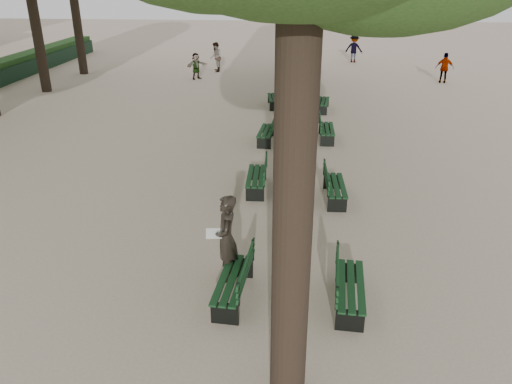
{
  "coord_description": "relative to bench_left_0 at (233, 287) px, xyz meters",
  "views": [
    {
      "loc": [
        1.52,
        -7.66,
        5.98
      ],
      "look_at": [
        0.6,
        3.0,
        1.2
      ],
      "focal_mm": 35.0,
      "sensor_mm": 36.0,
      "label": 1
    }
  ],
  "objects": [
    {
      "name": "bench_right_1",
      "position": [
        2.27,
        4.88,
        0.0
      ],
      "size": [
        0.63,
        1.82,
        0.92
      ],
      "color": "black",
      "rests_on": "ground"
    },
    {
      "name": "bench_right_0",
      "position": [
        2.27,
        -0.01,
        0.0
      ],
      "size": [
        0.69,
        1.83,
        0.92
      ],
      "color": "black",
      "rests_on": "ground"
    },
    {
      "name": "bench_right_2",
      "position": [
        2.27,
        10.35,
        0.0
      ],
      "size": [
        0.57,
        1.8,
        0.92
      ],
      "color": "black",
      "rests_on": "ground"
    },
    {
      "name": "pedestrian_c",
      "position": [
        9.43,
        21.61,
        0.57
      ],
      "size": [
        1.04,
        0.53,
        1.69
      ],
      "primitive_type": "imported",
      "rotation": [
        0.0,
        0.0,
        2.94
      ],
      "color": "#262628",
      "rests_on": "ground"
    },
    {
      "name": "bench_right_3",
      "position": [
        2.27,
        14.71,
        0.0
      ],
      "size": [
        0.75,
        1.85,
        0.92
      ],
      "color": "black",
      "rests_on": "ground"
    },
    {
      "name": "pedestrian_b",
      "position": [
        4.91,
        28.3,
        0.67
      ],
      "size": [
        1.28,
        0.71,
        1.89
      ],
      "primitive_type": "imported",
      "rotation": [
        0.0,
        0.0,
        2.85
      ],
      "color": "#262628",
      "rests_on": "ground"
    },
    {
      "name": "pedestrian_d",
      "position": [
        0.56,
        25.33,
        0.52
      ],
      "size": [
        0.81,
        0.71,
        1.58
      ],
      "primitive_type": "imported",
      "rotation": [
        0.0,
        0.0,
        3.77
      ],
      "color": "#262628",
      "rests_on": "ground"
    },
    {
      "name": "bench_left_2",
      "position": [
        0.0,
        9.89,
        0.0
      ],
      "size": [
        0.69,
        1.83,
        0.92
      ],
      "color": "black",
      "rests_on": "ground"
    },
    {
      "name": "bench_left_3",
      "position": [
        -0.0,
        15.26,
        0.0
      ],
      "size": [
        0.77,
        1.85,
        0.92
      ],
      "color": "black",
      "rests_on": "ground"
    },
    {
      "name": "pedestrian_a",
      "position": [
        -4.17,
        23.9,
        0.64
      ],
      "size": [
        0.54,
        0.94,
        1.83
      ],
      "primitive_type": "imported",
      "rotation": [
        0.0,
        0.0,
        4.92
      ],
      "color": "#262628",
      "rests_on": "ground"
    },
    {
      "name": "bench_left_1",
      "position": [
        0.0,
        5.37,
        0.0
      ],
      "size": [
        0.62,
        1.82,
        0.92
      ],
      "color": "black",
      "rests_on": "ground"
    },
    {
      "name": "bench_left_0",
      "position": [
        0.0,
        0.0,
        0.0
      ],
      "size": [
        0.71,
        1.84,
        0.92
      ],
      "color": "black",
      "rests_on": "ground"
    },
    {
      "name": "ground",
      "position": [
        -0.37,
        -0.46,
        -0.27
      ],
      "size": [
        120.0,
        120.0,
        0.0
      ],
      "primitive_type": "plane",
      "color": "tan",
      "rests_on": "ground"
    },
    {
      "name": "man_with_map",
      "position": [
        -0.22,
        0.73,
        0.68
      ],
      "size": [
        0.67,
        0.8,
        1.89
      ],
      "color": "black",
      "rests_on": "ground"
    },
    {
      "name": "pedestrian_e",
      "position": [
        -4.97,
        21.5,
        0.49
      ],
      "size": [
        1.22,
        1.22,
        1.53
      ],
      "primitive_type": "imported",
      "rotation": [
        0.0,
        0.0,
        0.78
      ],
      "color": "#262628",
      "rests_on": "ground"
    }
  ]
}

